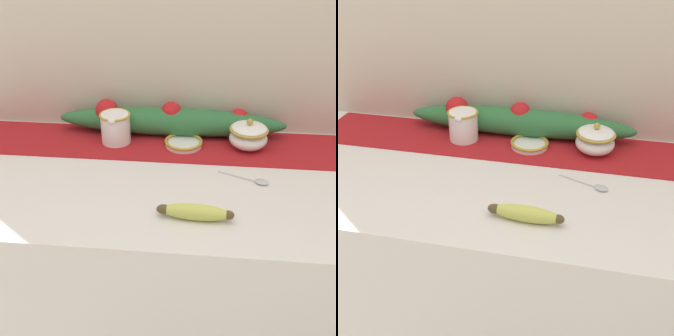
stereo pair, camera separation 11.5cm
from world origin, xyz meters
TOP-DOWN VIEW (x-y plane):
  - countertop at (0.00, 0.00)m, footprint 1.46×0.64m
  - back_wall at (0.00, 0.34)m, footprint 2.26×0.04m
  - table_runner at (0.00, 0.19)m, footprint 1.34×0.24m
  - cream_pitcher at (-0.17, 0.19)m, footprint 0.10×0.12m
  - sugar_bowl at (0.25, 0.19)m, footprint 0.12×0.12m
  - small_dish at (0.05, 0.19)m, footprint 0.12×0.12m
  - banana at (0.10, -0.19)m, footprint 0.19×0.05m
  - spoon at (0.27, -0.01)m, footprint 0.14×0.07m
  - poinsettia_garland at (-0.00, 0.27)m, footprint 0.77×0.10m

SIDE VIEW (x-z plane):
  - countertop at x=0.00m, z-range 0.00..0.93m
  - table_runner at x=0.00m, z-range 0.93..0.93m
  - spoon at x=0.27m, z-range 0.93..0.94m
  - small_dish at x=0.05m, z-range 0.93..0.95m
  - banana at x=0.10m, z-range 0.93..0.97m
  - sugar_bowl at x=0.25m, z-range 0.92..1.02m
  - poinsettia_garland at x=0.00m, z-range 0.92..1.04m
  - cream_pitcher at x=-0.17m, z-range 0.93..1.04m
  - back_wall at x=0.00m, z-range 0.00..2.40m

